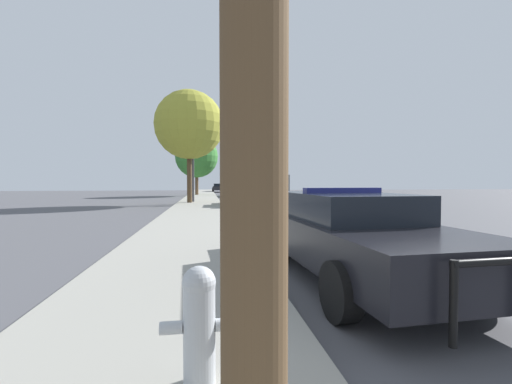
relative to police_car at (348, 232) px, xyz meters
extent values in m
plane|color=#4F4F54|center=(2.29, 0.27, -0.76)|extent=(110.00, 110.00, 0.00)
cube|color=#99968C|center=(-2.81, 0.27, -0.70)|extent=(3.00, 110.00, 0.13)
cube|color=black|center=(0.00, -0.05, -0.10)|extent=(2.19, 5.29, 0.62)
cube|color=black|center=(-0.01, 0.20, 0.42)|extent=(1.78, 2.79, 0.43)
cylinder|color=black|center=(1.02, -1.60, -0.41)|extent=(0.28, 0.72, 0.70)
cylinder|color=black|center=(-0.83, -1.71, -0.41)|extent=(0.28, 0.72, 0.70)
cylinder|color=black|center=(0.83, 1.60, -0.41)|extent=(0.28, 0.72, 0.70)
cylinder|color=black|center=(-1.02, 1.49, -0.41)|extent=(0.28, 0.72, 0.70)
cylinder|color=black|center=(-0.26, -2.79, -0.20)|extent=(0.07, 0.07, 0.75)
cylinder|color=black|center=(0.16, -2.76, 0.14)|extent=(0.90, 0.12, 0.07)
cube|color=navy|center=(-0.01, 0.20, 0.68)|extent=(1.37, 0.28, 0.09)
cube|color=navy|center=(0.95, 0.00, -0.07)|extent=(0.23, 3.73, 0.17)
cylinder|color=#B7BCC1|center=(-2.38, -2.90, -0.28)|extent=(0.23, 0.23, 0.71)
sphere|color=#B7BCC1|center=(-2.38, -2.90, 0.11)|extent=(0.24, 0.24, 0.24)
cylinder|color=#B7BCC1|center=(-2.57, -2.90, -0.21)|extent=(0.16, 0.09, 0.09)
cylinder|color=#B7BCC1|center=(-2.18, -2.90, -0.21)|extent=(0.16, 0.09, 0.09)
cylinder|color=#424247|center=(-3.25, 19.56, 1.67)|extent=(0.16, 0.16, 4.61)
cylinder|color=#424247|center=(-1.17, 19.56, 3.83)|extent=(4.15, 0.11, 0.11)
cube|color=black|center=(0.90, 19.56, 3.38)|extent=(0.30, 0.24, 0.90)
sphere|color=red|center=(0.90, 19.43, 3.68)|extent=(0.20, 0.20, 0.20)
sphere|color=orange|center=(0.90, 19.43, 3.38)|extent=(0.20, 0.20, 0.20)
sphere|color=green|center=(0.90, 19.43, 3.08)|extent=(0.20, 0.20, 0.20)
cube|color=navy|center=(0.00, 15.74, -0.15)|extent=(1.96, 4.61, 0.57)
cube|color=black|center=(0.00, 15.51, 0.35)|extent=(1.64, 2.41, 0.42)
cylinder|color=black|center=(-0.86, 17.18, -0.43)|extent=(0.26, 0.66, 0.66)
cylinder|color=black|center=(0.94, 17.13, -0.43)|extent=(0.26, 0.66, 0.66)
cylinder|color=black|center=(-0.94, 14.35, -0.43)|extent=(0.26, 0.66, 0.66)
cylinder|color=black|center=(0.86, 14.30, -0.43)|extent=(0.26, 0.66, 0.66)
cube|color=black|center=(-0.47, 44.59, -0.16)|extent=(1.83, 4.43, 0.55)
cube|color=black|center=(-0.47, 44.37, 0.30)|extent=(1.56, 2.31, 0.37)
cylinder|color=black|center=(-1.33, 45.97, -0.43)|extent=(0.25, 0.67, 0.66)
cylinder|color=black|center=(0.42, 45.96, -0.43)|extent=(0.25, 0.67, 0.66)
cylinder|color=black|center=(-1.36, 43.23, -0.43)|extent=(0.25, 0.67, 0.66)
cylinder|color=black|center=(0.40, 43.22, -0.43)|extent=(0.25, 0.67, 0.66)
cube|color=slate|center=(4.41, 27.75, 0.58)|extent=(2.45, 2.24, 1.78)
cube|color=beige|center=(4.39, 31.73, 1.06)|extent=(2.47, 5.73, 2.74)
cylinder|color=black|center=(5.61, 27.98, -0.31)|extent=(0.28, 0.91, 0.91)
cylinder|color=black|center=(3.22, 27.97, -0.31)|extent=(0.28, 0.91, 0.91)
cylinder|color=black|center=(5.58, 32.80, -0.31)|extent=(0.28, 0.91, 0.91)
cylinder|color=black|center=(3.19, 32.79, -0.31)|extent=(0.28, 0.91, 0.91)
cylinder|color=#4C3823|center=(-3.46, 18.61, 1.39)|extent=(0.34, 0.34, 4.05)
sphere|color=#999933|center=(-3.46, 18.61, 4.71)|extent=(4.72, 4.72, 4.72)
cylinder|color=brown|center=(-3.34, 32.37, 0.81)|extent=(0.36, 0.36, 2.89)
sphere|color=#387A33|center=(-3.34, 32.37, 3.53)|extent=(4.62, 4.62, 4.62)
camera|label=1|loc=(-2.32, -5.37, 0.84)|focal=24.00mm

